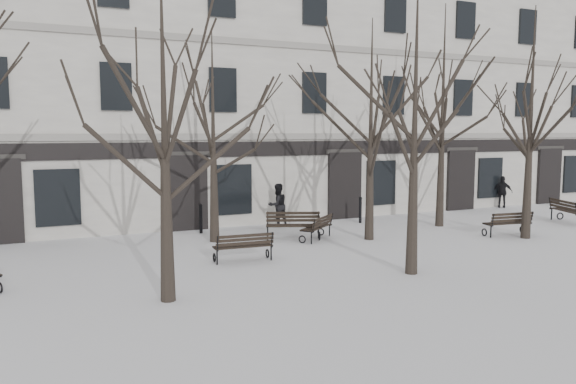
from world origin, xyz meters
TOP-DOWN VIEW (x-y plane):
  - ground at (0.00, 0.00)m, footprint 100.00×100.00m
  - building at (0.00, 12.96)m, footprint 40.40×10.20m
  - tree_1 at (-6.24, -0.81)m, footprint 5.33×5.33m
  - tree_2 at (0.25, -1.12)m, footprint 5.47×5.47m
  - tree_3 at (7.07, 1.26)m, footprint 5.68×5.68m
  - tree_4 at (-3.23, 5.32)m, footprint 5.08×5.08m
  - tree_5 at (1.86, 3.42)m, footprint 5.35×5.35m
  - tree_6 at (5.99, 4.62)m, footprint 6.12×6.12m
  - bench_1 at (-3.37, 2.06)m, footprint 1.77×0.75m
  - bench_2 at (6.84, 1.85)m, footprint 1.85×0.85m
  - bench_3 at (-0.56, 4.59)m, footprint 2.01×1.38m
  - bench_4 at (0.18, 4.12)m, footprint 1.70×1.54m
  - bench_5 at (11.28, 2.94)m, footprint 1.31×2.06m
  - bollard_a at (-3.21, 7.09)m, footprint 0.14×0.14m
  - bollard_b at (3.50, 6.62)m, footprint 0.14×0.14m
  - pedestrian_b at (-0.01, 7.21)m, footprint 0.95×0.80m
  - pedestrian_c at (12.47, 7.64)m, footprint 0.95×0.91m

SIDE VIEW (x-z plane):
  - ground at x=0.00m, z-range 0.00..0.00m
  - pedestrian_b at x=-0.01m, z-range -0.87..0.87m
  - pedestrian_c at x=12.47m, z-range -0.79..0.79m
  - bench_4 at x=0.18m, z-range 0.04..0.90m
  - bench_1 at x=-3.37m, z-range 0.04..0.91m
  - bench_2 at x=6.84m, z-range 0.04..0.94m
  - bench_3 at x=-0.56m, z-range 0.04..1.01m
  - bench_5 at x=11.28m, z-range 0.04..1.03m
  - bollard_b at x=3.50m, z-range 0.04..1.14m
  - bollard_a at x=-3.21m, z-range 0.04..1.15m
  - tree_4 at x=-3.23m, z-range 0.91..8.17m
  - tree_1 at x=-6.24m, z-range 0.95..8.56m
  - tree_5 at x=1.86m, z-range 0.96..8.60m
  - tree_2 at x=0.25m, z-range 0.98..8.79m
  - tree_3 at x=7.07m, z-range 1.02..9.13m
  - tree_6 at x=5.99m, z-range 1.10..9.85m
  - building at x=0.00m, z-range -0.18..11.22m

